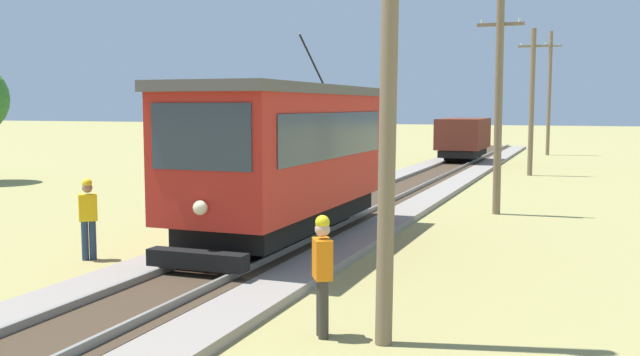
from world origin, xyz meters
The scene contains 8 objects.
red_tram centered at (0.00, 17.35, 2.19)m, with size 2.60×8.54×4.79m.
freight_car centered at (0.00, 42.75, 1.56)m, with size 2.40×5.20×2.31m.
utility_pole_near_tram centered at (4.10, 11.45, 4.07)m, with size 1.40×0.55×7.94m.
utility_pole_mid centered at (4.10, 24.10, 3.38)m, with size 1.40×0.45×6.57m.
utility_pole_far centered at (4.10, 37.31, 3.60)m, with size 1.40×0.25×7.01m.
utility_pole_distant centered at (4.10, 52.68, 4.28)m, with size 1.40×0.42×8.38m.
track_worker centered at (3.19, 11.28, 0.98)m, with size 0.40×0.45×1.78m.
second_worker centered at (-3.37, 14.31, 0.98)m, with size 0.44×0.43×1.78m.
Camera 1 is at (6.70, 1.93, 3.33)m, focal length 39.76 mm.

